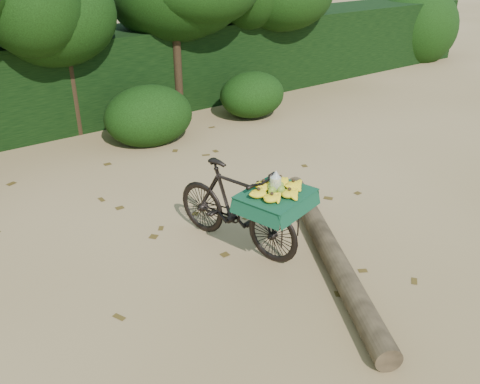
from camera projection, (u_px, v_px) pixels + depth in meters
ground at (203, 270)px, 6.08m from camera, size 80.00×80.00×0.00m
vendor_bicycle at (237, 206)px, 6.31m from camera, size 1.14×1.98×1.14m
fallen_log at (329, 250)px, 6.24m from camera, size 1.99×3.40×0.27m
hedge_backdrop at (35, 85)px, 10.22m from camera, size 26.00×1.80×1.80m
bush_clumps at (99, 129)px, 9.24m from camera, size 8.80×1.70×0.90m
leaf_litter at (176, 246)px, 6.54m from camera, size 7.00×7.30×0.01m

